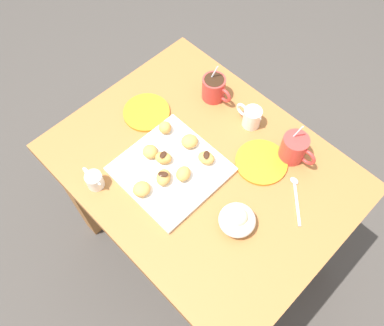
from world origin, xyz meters
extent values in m
plane|color=#423D38|center=(0.00, 0.00, 0.00)|extent=(8.00, 8.00, 0.00)
cube|color=#A36633|center=(0.00, 0.00, 0.70)|extent=(0.92, 0.72, 0.04)
cube|color=#A36633|center=(-0.40, -0.30, 0.34)|extent=(0.07, 0.07, 0.68)
cube|color=#A36633|center=(-0.40, 0.30, 0.34)|extent=(0.07, 0.07, 0.68)
cube|color=#A36633|center=(0.40, 0.30, 0.34)|extent=(0.07, 0.07, 0.68)
cube|color=white|center=(-0.06, -0.08, 0.73)|extent=(0.30, 0.30, 0.02)
cylinder|color=red|center=(-0.17, 0.23, 0.76)|extent=(0.08, 0.08, 0.09)
torus|color=red|center=(-0.12, 0.23, 0.77)|extent=(0.06, 0.01, 0.06)
cylinder|color=#331E11|center=(-0.17, 0.23, 0.80)|extent=(0.07, 0.07, 0.01)
cylinder|color=silver|center=(-0.19, 0.23, 0.79)|extent=(0.03, 0.04, 0.11)
cylinder|color=red|center=(0.17, 0.23, 0.77)|extent=(0.08, 0.08, 0.09)
torus|color=red|center=(0.22, 0.23, 0.77)|extent=(0.06, 0.01, 0.06)
cylinder|color=#331E11|center=(0.17, 0.23, 0.81)|extent=(0.07, 0.07, 0.01)
cylinder|color=silver|center=(0.16, 0.23, 0.80)|extent=(0.03, 0.03, 0.12)
cylinder|color=white|center=(0.00, 0.23, 0.75)|extent=(0.06, 0.06, 0.07)
cone|color=white|center=(0.03, 0.23, 0.78)|extent=(0.02, 0.02, 0.02)
torus|color=white|center=(-0.04, 0.23, 0.76)|extent=(0.05, 0.01, 0.05)
cylinder|color=white|center=(0.00, 0.23, 0.78)|extent=(0.05, 0.05, 0.01)
ellipsoid|color=white|center=(0.21, -0.07, 0.75)|extent=(0.11, 0.11, 0.06)
sphere|color=#F4E5B2|center=(0.21, -0.07, 0.77)|extent=(0.06, 0.06, 0.06)
ellipsoid|color=green|center=(0.22, -0.07, 0.79)|extent=(0.03, 0.03, 0.01)
cylinder|color=white|center=(-0.18, -0.28, 0.75)|extent=(0.05, 0.05, 0.05)
cone|color=white|center=(-0.16, -0.28, 0.76)|extent=(0.02, 0.02, 0.02)
torus|color=white|center=(-0.22, -0.28, 0.75)|extent=(0.04, 0.01, 0.04)
cylinder|color=#381E11|center=(-0.18, -0.28, 0.77)|extent=(0.04, 0.04, 0.01)
cylinder|color=orange|center=(0.12, 0.14, 0.72)|extent=(0.17, 0.17, 0.01)
cylinder|color=orange|center=(-0.28, 0.01, 0.72)|extent=(0.16, 0.16, 0.01)
cube|color=silver|center=(0.29, 0.11, 0.72)|extent=(0.11, 0.11, 0.00)
ellipsoid|color=silver|center=(0.24, 0.16, 0.72)|extent=(0.03, 0.02, 0.01)
ellipsoid|color=#D19347|center=(-0.04, -0.13, 0.75)|extent=(0.07, 0.07, 0.04)
ellipsoid|color=#381E11|center=(-0.04, -0.13, 0.77)|extent=(0.04, 0.03, 0.00)
ellipsoid|color=#D19347|center=(-0.01, -0.08, 0.75)|extent=(0.06, 0.06, 0.04)
ellipsoid|color=#D19347|center=(-0.14, -0.10, 0.75)|extent=(0.06, 0.06, 0.03)
ellipsoid|color=#D19347|center=(-0.17, 0.00, 0.75)|extent=(0.06, 0.06, 0.04)
ellipsoid|color=#D19347|center=(-0.09, -0.08, 0.75)|extent=(0.07, 0.06, 0.04)
ellipsoid|color=#381E11|center=(-0.09, -0.08, 0.77)|extent=(0.03, 0.03, 0.00)
ellipsoid|color=#D19347|center=(0.00, 0.01, 0.75)|extent=(0.06, 0.06, 0.03)
ellipsoid|color=#381E11|center=(0.00, 0.01, 0.77)|extent=(0.03, 0.04, 0.00)
ellipsoid|color=#D19347|center=(-0.06, -0.20, 0.75)|extent=(0.06, 0.06, 0.03)
ellipsoid|color=#D19347|center=(-0.08, 0.02, 0.75)|extent=(0.07, 0.07, 0.03)
camera|label=1|loc=(0.42, -0.46, 1.82)|focal=37.15mm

